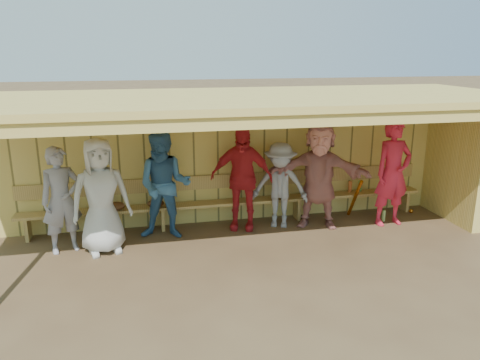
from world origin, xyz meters
The scene contains 11 objects.
ground centered at (0.00, 0.00, 0.00)m, with size 90.00×90.00×0.00m, color brown.
player_a centered at (-2.90, 0.43, 0.87)m, with size 0.63×0.42×1.74m, color #94939B.
player_b centered at (-2.28, 0.27, 0.94)m, with size 0.92×0.60×1.88m, color silver.
player_c centered at (-1.25, 0.66, 0.95)m, with size 0.92×0.72×1.89m, color teal.
player_d centered at (0.13, 0.81, 0.95)m, with size 1.12×0.47×1.91m, color red.
player_e centered at (0.83, 0.75, 0.79)m, with size 1.02×0.59×1.58m, color gray.
player_f centered at (1.53, 0.62, 0.99)m, with size 1.83×0.58×1.97m, color tan.
player_g centered at (2.90, 0.42, 0.99)m, with size 0.72×0.48×1.99m, color red.
dugout_structure centered at (0.39, 0.69, 1.69)m, with size 8.80×3.20×2.50m.
bench centered at (0.00, 1.12, 0.53)m, with size 7.60×0.34×0.93m.
dugout_equipment centered at (-1.03, 0.99, 0.49)m, with size 6.13×0.62×0.80m.
Camera 1 is at (-1.64, -7.10, 3.19)m, focal length 35.00 mm.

